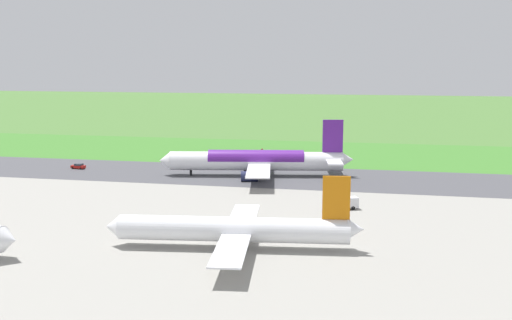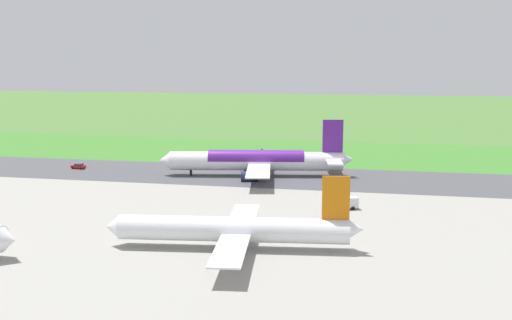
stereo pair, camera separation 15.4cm
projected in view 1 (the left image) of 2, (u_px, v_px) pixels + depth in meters
ground_plane at (253, 176)px, 161.44m from camera, size 800.00×800.00×0.00m
runway_asphalt at (253, 176)px, 161.43m from camera, size 600.00×30.84×0.06m
apron_concrete at (169, 257)px, 94.62m from camera, size 440.00×110.00×0.05m
grass_verge_foreground at (272, 157)px, 192.70m from camera, size 600.00×80.00×0.04m
airliner_main at (257, 161)px, 160.52m from camera, size 53.98×44.39×15.88m
airliner_parked_mid at (235, 229)px, 98.23m from camera, size 44.36×36.39×12.95m
service_truck_baggage at (346, 203)px, 124.80m from camera, size 6.22×4.24×2.65m
service_car_followme at (78, 166)px, 171.45m from camera, size 4.41×2.38×1.62m
no_stopping_sign at (262, 152)px, 194.89m from camera, size 0.60×0.10×2.45m
traffic_cone_orange at (251, 155)px, 194.24m from camera, size 0.40×0.40×0.55m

